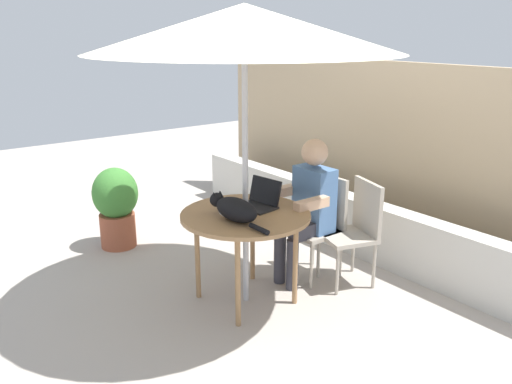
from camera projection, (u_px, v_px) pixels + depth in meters
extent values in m
plane|color=#ADA399|center=(246.00, 300.00, 4.27)|extent=(14.00, 14.00, 0.00)
cube|color=tan|center=(410.00, 157.00, 5.15)|extent=(5.55, 0.08, 1.77)
cube|color=beige|center=(367.00, 229.00, 5.01)|extent=(4.99, 0.20, 0.54)
cylinder|color=#9E754C|center=(246.00, 215.00, 4.05)|extent=(0.99, 0.99, 0.03)
cylinder|color=#9E754C|center=(295.00, 262.00, 4.11)|extent=(0.04, 0.04, 0.70)
cylinder|color=#9E754C|center=(253.00, 241.00, 4.53)|extent=(0.04, 0.04, 0.70)
cylinder|color=#9E754C|center=(197.00, 257.00, 4.21)|extent=(0.04, 0.04, 0.70)
cylinder|color=#9E754C|center=(238.00, 282.00, 3.80)|extent=(0.04, 0.04, 0.70)
cylinder|color=#B7B7BC|center=(245.00, 176.00, 3.96)|extent=(0.04, 0.04, 2.05)
cone|color=beige|center=(244.00, 29.00, 3.66)|extent=(2.21, 2.21, 0.33)
sphere|color=#B7B7BC|center=(244.00, 27.00, 3.65)|extent=(0.06, 0.06, 0.06)
cube|color=#B2A899|center=(313.00, 231.00, 4.56)|extent=(0.40, 0.40, 0.04)
cube|color=#B2A899|center=(329.00, 200.00, 4.59)|extent=(0.40, 0.04, 0.44)
cylinder|color=#B2A899|center=(340.00, 256.00, 4.59)|extent=(0.03, 0.03, 0.40)
cylinder|color=#B2A899|center=(313.00, 244.00, 4.85)|extent=(0.03, 0.03, 0.40)
cylinder|color=#B2A899|center=(285.00, 253.00, 4.65)|extent=(0.03, 0.03, 0.40)
cylinder|color=#B2A899|center=(311.00, 266.00, 4.39)|extent=(0.03, 0.03, 0.40)
cube|color=#B2A899|center=(347.00, 237.00, 4.43)|extent=(0.50, 0.50, 0.04)
cube|color=#B2A899|center=(368.00, 207.00, 4.42)|extent=(0.39, 0.15, 0.44)
cylinder|color=#B2A899|center=(374.00, 266.00, 4.40)|extent=(0.03, 0.03, 0.40)
cylinder|color=#B2A899|center=(353.00, 250.00, 4.71)|extent=(0.03, 0.03, 0.40)
cylinder|color=#B2A899|center=(318.00, 256.00, 4.59)|extent=(0.03, 0.03, 0.40)
cylinder|color=#B2A899|center=(337.00, 272.00, 4.29)|extent=(0.03, 0.03, 0.40)
cube|color=#4C72A5|center=(314.00, 199.00, 4.47)|extent=(0.34, 0.20, 0.54)
sphere|color=#DBAD89|center=(315.00, 152.00, 4.35)|extent=(0.22, 0.22, 0.22)
cube|color=#383842|center=(294.00, 225.00, 4.51)|extent=(0.12, 0.30, 0.12)
cylinder|color=#383842|center=(280.00, 258.00, 4.50)|extent=(0.10, 0.10, 0.44)
cube|color=#383842|center=(307.00, 230.00, 4.39)|extent=(0.12, 0.30, 0.12)
cylinder|color=#383842|center=(292.00, 265.00, 4.38)|extent=(0.10, 0.10, 0.44)
cube|color=#DBAD89|center=(279.00, 192.00, 4.48)|extent=(0.08, 0.32, 0.08)
cube|color=#DBAD89|center=(312.00, 204.00, 4.18)|extent=(0.08, 0.32, 0.08)
cube|color=black|center=(256.00, 207.00, 4.17)|extent=(0.33, 0.26, 0.02)
cube|color=black|center=(265.00, 191.00, 4.21)|extent=(0.31, 0.10, 0.20)
cube|color=black|center=(266.00, 191.00, 4.22)|extent=(0.30, 0.10, 0.20)
ellipsoid|color=black|center=(236.00, 210.00, 3.87)|extent=(0.41, 0.22, 0.17)
sphere|color=black|center=(217.00, 200.00, 4.03)|extent=(0.11, 0.11, 0.11)
ellipsoid|color=white|center=(227.00, 211.00, 3.96)|extent=(0.13, 0.13, 0.09)
cylinder|color=black|center=(259.00, 229.00, 3.67)|extent=(0.18, 0.05, 0.04)
cone|color=black|center=(220.00, 193.00, 4.03)|extent=(0.04, 0.04, 0.03)
cone|color=black|center=(214.00, 194.00, 3.99)|extent=(0.04, 0.04, 0.03)
cylinder|color=#9E5138|center=(118.00, 230.00, 5.27)|extent=(0.34, 0.34, 0.33)
ellipsoid|color=#3D7F33|center=(115.00, 193.00, 5.16)|extent=(0.44, 0.44, 0.50)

